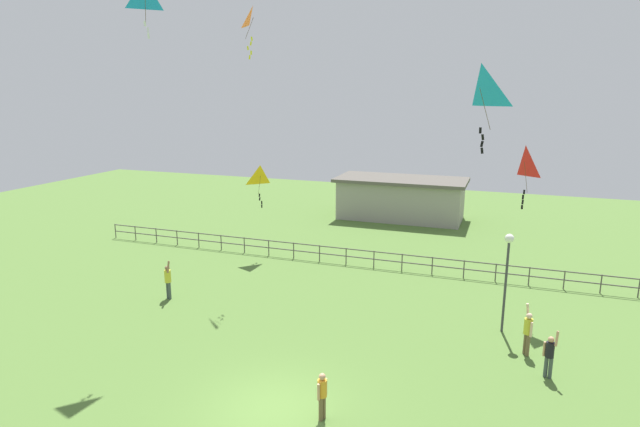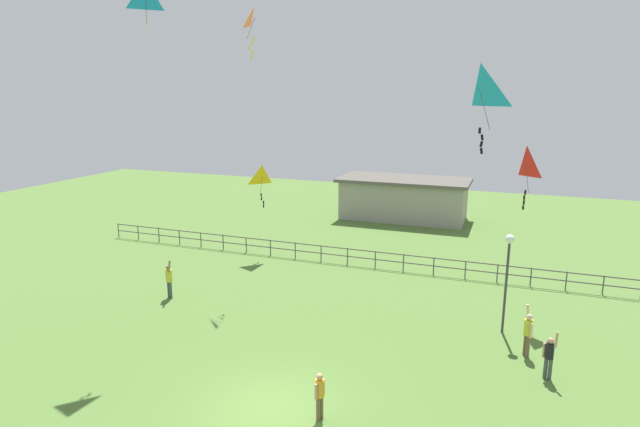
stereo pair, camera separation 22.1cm
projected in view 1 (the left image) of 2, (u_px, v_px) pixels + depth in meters
ground_plane at (272, 408)px, 16.02m from camera, size 80.00×80.00×0.00m
lamppost at (508, 261)px, 20.53m from camera, size 0.36×0.36×4.09m
person_0 at (322, 393)px, 15.31m from camera, size 0.28×0.44×1.50m
person_1 at (168, 279)px, 24.35m from camera, size 0.47×0.38×1.90m
person_2 at (528, 330)px, 19.10m from camera, size 0.31×0.51×1.94m
person_3 at (550, 354)px, 17.57m from camera, size 0.44×0.34×1.77m
kite_0 at (524, 164)px, 21.98m from camera, size 0.90×0.81×2.75m
kite_1 at (253, 19)px, 25.55m from camera, size 0.98×0.97×2.50m
kite_2 at (480, 90)px, 16.51m from camera, size 1.32×1.22×2.79m
kite_4 at (260, 177)px, 29.91m from camera, size 1.11×1.11×2.51m
waterfront_railing at (374, 257)px, 28.81m from camera, size 36.05×0.06×0.95m
pavilion_building at (401, 198)px, 39.91m from camera, size 9.73×4.67×3.12m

